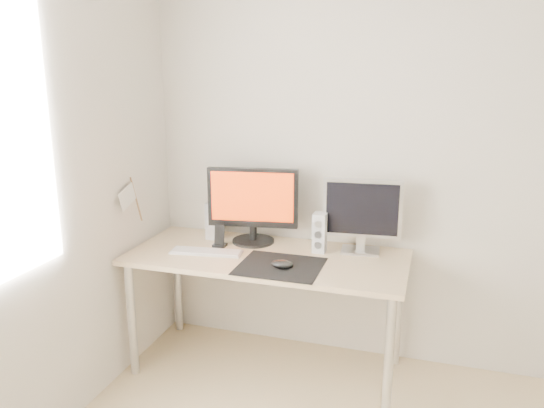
# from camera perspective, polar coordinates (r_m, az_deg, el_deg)

# --- Properties ---
(wall_back) EXTENTS (3.50, 0.00, 3.50)m
(wall_back) POSITION_cam_1_polar(r_m,az_deg,el_deg) (3.17, 17.88, 4.14)
(wall_back) COLOR silver
(wall_back) RESTS_ON ground
(mousepad) EXTENTS (0.45, 0.40, 0.00)m
(mousepad) POSITION_cam_1_polar(r_m,az_deg,el_deg) (2.90, 0.88, -6.70)
(mousepad) COLOR black
(mousepad) RESTS_ON desk
(mouse) EXTENTS (0.12, 0.07, 0.04)m
(mouse) POSITION_cam_1_polar(r_m,az_deg,el_deg) (2.86, 1.10, -6.50)
(mouse) COLOR black
(mouse) RESTS_ON mousepad
(desk) EXTENTS (1.60, 0.70, 0.73)m
(desk) POSITION_cam_1_polar(r_m,az_deg,el_deg) (3.10, -0.54, -6.83)
(desk) COLOR #D1B587
(desk) RESTS_ON ground
(main_monitor) EXTENTS (0.55, 0.30, 0.47)m
(main_monitor) POSITION_cam_1_polar(r_m,az_deg,el_deg) (3.21, -2.08, 0.14)
(main_monitor) COLOR black
(main_monitor) RESTS_ON desk
(second_monitor) EXTENTS (0.45, 0.18, 0.43)m
(second_monitor) POSITION_cam_1_polar(r_m,az_deg,el_deg) (3.09, 9.66, -0.89)
(second_monitor) COLOR silver
(second_monitor) RESTS_ON desk
(speaker_left) EXTENTS (0.07, 0.09, 0.23)m
(speaker_left) POSITION_cam_1_polar(r_m,az_deg,el_deg) (3.35, -6.36, -1.78)
(speaker_left) COLOR silver
(speaker_left) RESTS_ON desk
(speaker_right) EXTENTS (0.07, 0.09, 0.23)m
(speaker_right) POSITION_cam_1_polar(r_m,az_deg,el_deg) (3.10, 5.16, -3.10)
(speaker_right) COLOR white
(speaker_right) RESTS_ON desk
(keyboard) EXTENTS (0.43, 0.17, 0.02)m
(keyboard) POSITION_cam_1_polar(r_m,az_deg,el_deg) (3.12, -7.07, -5.12)
(keyboard) COLOR silver
(keyboard) RESTS_ON desk
(phone_dock) EXTENTS (0.08, 0.07, 0.14)m
(phone_dock) POSITION_cam_1_polar(r_m,az_deg,el_deg) (3.22, -5.65, -3.86)
(phone_dock) COLOR black
(phone_dock) RESTS_ON desk
(pennant) EXTENTS (0.01, 0.23, 0.29)m
(pennant) POSITION_cam_1_polar(r_m,az_deg,el_deg) (3.19, -14.99, 0.70)
(pennant) COLOR #A57F54
(pennant) RESTS_ON wall_left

